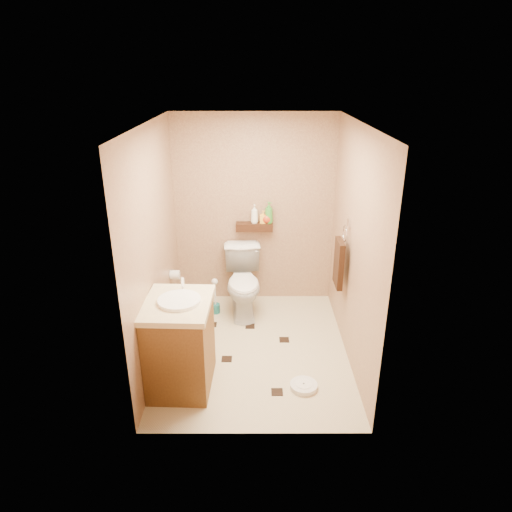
{
  "coord_description": "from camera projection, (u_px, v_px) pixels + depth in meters",
  "views": [
    {
      "loc": [
        0.01,
        -4.24,
        2.87
      ],
      "look_at": [
        0.02,
        0.25,
        1.01
      ],
      "focal_mm": 32.0,
      "sensor_mm": 36.0,
      "label": 1
    }
  ],
  "objects": [
    {
      "name": "towel_ring",
      "position": [
        339.0,
        261.0,
        4.89
      ],
      "size": [
        0.12,
        0.3,
        0.76
      ],
      "color": "silver",
      "rests_on": "wall_right"
    },
    {
      "name": "bottle_c",
      "position": [
        267.0,
        217.0,
        5.65
      ],
      "size": [
        0.15,
        0.15,
        0.16
      ],
      "primitive_type": "imported",
      "rotation": [
        0.0,
        0.0,
        6.11
      ],
      "color": "#BF3816",
      "rests_on": "wall_shelf"
    },
    {
      "name": "bottle_a",
      "position": [
        254.0,
        214.0,
        5.64
      ],
      "size": [
        0.1,
        0.1,
        0.24
      ],
      "primitive_type": "imported",
      "rotation": [
        0.0,
        0.0,
        0.12
      ],
      "color": "white",
      "rests_on": "wall_shelf"
    },
    {
      "name": "floor_accents",
      "position": [
        257.0,
        352.0,
        4.96
      ],
      "size": [
        1.11,
        1.34,
        0.01
      ],
      "color": "black",
      "rests_on": "ground"
    },
    {
      "name": "wall_left",
      "position": [
        154.0,
        248.0,
        4.55
      ],
      "size": [
        0.04,
        2.5,
        2.4
      ],
      "primitive_type": "cube",
      "color": "#A5805E",
      "rests_on": "ground"
    },
    {
      "name": "bottle_d",
      "position": [
        269.0,
        213.0,
        5.63
      ],
      "size": [
        0.15,
        0.15,
        0.27
      ],
      "primitive_type": "imported",
      "rotation": [
        0.0,
        0.0,
        0.83
      ],
      "color": "#388E2F",
      "rests_on": "wall_shelf"
    },
    {
      "name": "vanity",
      "position": [
        180.0,
        343.0,
        4.3
      ],
      "size": [
        0.64,
        0.76,
        1.04
      ],
      "rotation": [
        0.0,
        0.0,
        -0.04
      ],
      "color": "brown",
      "rests_on": "ground"
    },
    {
      "name": "wall_back",
      "position": [
        254.0,
        211.0,
        5.71
      ],
      "size": [
        2.0,
        0.04,
        2.4
      ],
      "primitive_type": "cube",
      "color": "#A5805E",
      "rests_on": "ground"
    },
    {
      "name": "toilet",
      "position": [
        244.0,
        283.0,
        5.63
      ],
      "size": [
        0.52,
        0.84,
        0.82
      ],
      "primitive_type": "imported",
      "rotation": [
        0.0,
        0.0,
        0.08
      ],
      "color": "white",
      "rests_on": "ground"
    },
    {
      "name": "toilet_brush",
      "position": [
        215.0,
        301.0,
        5.7
      ],
      "size": [
        0.11,
        0.11,
        0.47
      ],
      "color": "#1A6A6A",
      "rests_on": "ground"
    },
    {
      "name": "toilet_paper",
      "position": [
        175.0,
        275.0,
        5.38
      ],
      "size": [
        0.12,
        0.11,
        0.12
      ],
      "color": "white",
      "rests_on": "wall_left"
    },
    {
      "name": "wall_front",
      "position": [
        254.0,
        309.0,
        3.4
      ],
      "size": [
        2.0,
        0.04,
        2.4
      ],
      "primitive_type": "cube",
      "color": "#A5805E",
      "rests_on": "ground"
    },
    {
      "name": "ceiling",
      "position": [
        254.0,
        124.0,
        4.09
      ],
      "size": [
        2.0,
        2.5,
        0.02
      ],
      "primitive_type": "cube",
      "color": "silver",
      "rests_on": "wall_back"
    },
    {
      "name": "wall_right",
      "position": [
        354.0,
        248.0,
        4.56
      ],
      "size": [
        0.04,
        2.5,
        2.4
      ],
      "primitive_type": "cube",
      "color": "#A5805E",
      "rests_on": "ground"
    },
    {
      "name": "wall_shelf",
      "position": [
        254.0,
        227.0,
        5.7
      ],
      "size": [
        0.46,
        0.14,
        0.1
      ],
      "primitive_type": "cube",
      "color": "#361C0E",
      "rests_on": "wall_back"
    },
    {
      "name": "ground",
      "position": [
        254.0,
        349.0,
        5.02
      ],
      "size": [
        2.5,
        2.5,
        0.0
      ],
      "primitive_type": "plane",
      "color": "beige",
      "rests_on": "ground"
    },
    {
      "name": "bottle_b",
      "position": [
        263.0,
        217.0,
        5.65
      ],
      "size": [
        0.08,
        0.08,
        0.16
      ],
      "primitive_type": "imported",
      "rotation": [
        0.0,
        0.0,
        1.47
      ],
      "color": "yellow",
      "rests_on": "wall_shelf"
    },
    {
      "name": "bathroom_scale",
      "position": [
        304.0,
        386.0,
        4.4
      ],
      "size": [
        0.29,
        0.29,
        0.05
      ],
      "rotation": [
        0.0,
        0.0,
        0.08
      ],
      "color": "white",
      "rests_on": "ground"
    }
  ]
}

